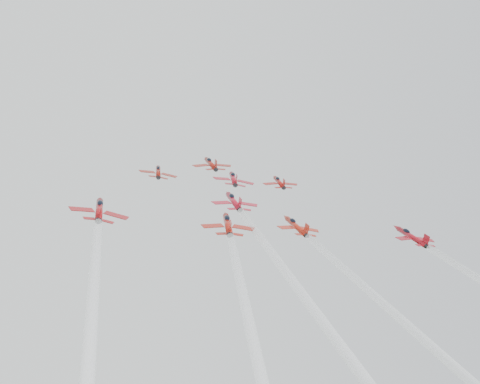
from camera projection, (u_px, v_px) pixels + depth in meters
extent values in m
cylinder|color=maroon|center=(211.00, 164.00, 153.77)|extent=(1.18, 9.55, 6.92)
cone|color=maroon|center=(207.00, 158.00, 159.86)|extent=(1.18, 2.61, 2.29)
cone|color=black|center=(215.00, 170.00, 148.18)|extent=(1.18, 1.72, 1.69)
ellipsoid|color=black|center=(210.00, 160.00, 155.93)|extent=(1.07, 2.49, 2.11)
cube|color=maroon|center=(201.00, 164.00, 152.28)|extent=(4.38, 2.84, 1.16)
cube|color=maroon|center=(223.00, 166.00, 153.69)|extent=(4.38, 2.84, 1.16)
cube|color=maroon|center=(215.00, 164.00, 149.04)|extent=(0.13, 2.79, 2.85)
cube|color=maroon|center=(209.00, 169.00, 148.81)|extent=(2.10, 1.40, 0.67)
cube|color=maroon|center=(220.00, 170.00, 149.54)|extent=(2.10, 1.40, 0.67)
cylinder|color=maroon|center=(158.00, 172.00, 138.30)|extent=(1.03, 8.38, 6.07)
cone|color=maroon|center=(156.00, 166.00, 143.64)|extent=(1.03, 2.29, 2.01)
cone|color=black|center=(160.00, 179.00, 133.39)|extent=(1.03, 1.51, 1.48)
ellipsoid|color=black|center=(158.00, 168.00, 140.19)|extent=(0.94, 2.19, 1.85)
cube|color=maroon|center=(147.00, 172.00, 136.99)|extent=(3.84, 2.49, 1.02)
cube|color=maroon|center=(169.00, 174.00, 138.22)|extent=(3.84, 2.49, 1.02)
cube|color=maroon|center=(160.00, 172.00, 134.14)|extent=(0.11, 2.45, 2.50)
cube|color=maroon|center=(154.00, 177.00, 133.95)|extent=(1.85, 1.23, 0.58)
cube|color=maroon|center=(166.00, 178.00, 134.58)|extent=(1.85, 1.23, 0.58)
cylinder|color=#A81020|center=(233.00, 179.00, 142.14)|extent=(1.15, 9.35, 6.77)
cone|color=#A81020|center=(228.00, 172.00, 148.10)|extent=(1.15, 2.56, 2.24)
cone|color=black|center=(239.00, 186.00, 136.66)|extent=(1.15, 1.69, 1.66)
ellipsoid|color=black|center=(232.00, 174.00, 144.25)|extent=(1.05, 2.44, 2.06)
cube|color=#A81020|center=(222.00, 179.00, 140.68)|extent=(4.29, 2.78, 1.13)
cube|color=#A81020|center=(246.00, 181.00, 142.06)|extent=(4.29, 2.78, 1.13)
cube|color=#A81020|center=(238.00, 179.00, 137.50)|extent=(0.13, 2.73, 2.79)
cube|color=#A81020|center=(231.00, 184.00, 137.28)|extent=(2.06, 1.37, 0.65)
cube|color=#A81020|center=(244.00, 185.00, 138.00)|extent=(2.06, 1.37, 0.65)
cylinder|color=#9C130E|center=(279.00, 183.00, 145.28)|extent=(1.00, 8.09, 5.86)
cone|color=#9C130E|center=(273.00, 177.00, 150.44)|extent=(1.00, 2.21, 1.94)
cone|color=black|center=(285.00, 189.00, 140.54)|extent=(1.00, 1.46, 1.43)
ellipsoid|color=black|center=(277.00, 179.00, 147.10)|extent=(0.91, 2.11, 1.78)
cube|color=#9C130E|center=(271.00, 183.00, 144.02)|extent=(3.71, 2.40, 0.98)
cube|color=#9C130E|center=(290.00, 185.00, 145.21)|extent=(3.71, 2.40, 0.98)
cube|color=#9C130E|center=(285.00, 183.00, 141.27)|extent=(0.11, 2.36, 2.41)
cube|color=#9C130E|center=(279.00, 187.00, 141.08)|extent=(1.78, 1.19, 0.56)
cube|color=#9C130E|center=(289.00, 188.00, 141.69)|extent=(1.78, 1.19, 0.56)
cylinder|color=#B21023|center=(234.00, 202.00, 124.00)|extent=(1.14, 9.23, 6.68)
cone|color=#B21023|center=(228.00, 193.00, 129.88)|extent=(1.14, 2.52, 2.21)
cone|color=black|center=(240.00, 211.00, 118.60)|extent=(1.14, 1.66, 1.63)
ellipsoid|color=black|center=(232.00, 196.00, 126.08)|extent=(1.03, 2.41, 2.04)
cube|color=#B21023|center=(221.00, 202.00, 122.56)|extent=(4.23, 2.74, 1.12)
cube|color=#B21023|center=(248.00, 204.00, 123.92)|extent=(4.23, 2.74, 1.12)
cube|color=#B21023|center=(239.00, 203.00, 119.43)|extent=(0.12, 2.69, 2.75)
cube|color=#B21023|center=(232.00, 209.00, 119.21)|extent=(2.03, 1.36, 0.64)
cube|color=#B21023|center=(246.00, 210.00, 119.91)|extent=(2.03, 1.36, 0.64)
cylinder|color=white|center=(319.00, 331.00, 74.80)|extent=(1.45, 78.16, 52.83)
cylinder|color=#9D0F13|center=(99.00, 210.00, 106.74)|extent=(1.23, 9.99, 7.24)
cone|color=#9D0F13|center=(99.00, 199.00, 113.11)|extent=(1.23, 2.73, 2.39)
cone|color=black|center=(99.00, 222.00, 100.88)|extent=(1.23, 1.80, 1.77)
ellipsoid|color=black|center=(100.00, 203.00, 108.99)|extent=(1.12, 2.61, 2.20)
cube|color=#9D0F13|center=(82.00, 211.00, 105.18)|extent=(4.58, 2.97, 1.21)
cube|color=#9D0F13|center=(117.00, 214.00, 106.65)|extent=(4.58, 2.97, 1.21)
cube|color=#9D0F13|center=(100.00, 212.00, 101.78)|extent=(0.13, 2.92, 2.98)
cube|color=#9D0F13|center=(90.00, 220.00, 101.55)|extent=(2.20, 1.47, 0.70)
cube|color=#9D0F13|center=(108.00, 221.00, 102.31)|extent=(2.20, 1.47, 0.70)
cylinder|color=#A91B10|center=(228.00, 225.00, 109.19)|extent=(1.14, 9.26, 6.71)
cone|color=#A91B10|center=(221.00, 214.00, 115.10)|extent=(1.14, 2.53, 2.22)
cone|color=black|center=(234.00, 236.00, 103.77)|extent=(1.14, 1.67, 1.64)
ellipsoid|color=black|center=(226.00, 218.00, 111.28)|extent=(1.04, 2.42, 2.04)
cube|color=#A91B10|center=(213.00, 226.00, 107.75)|extent=(4.25, 2.75, 1.12)
cube|color=#A91B10|center=(244.00, 228.00, 109.11)|extent=(4.25, 2.75, 1.12)
cube|color=#A91B10|center=(234.00, 227.00, 104.60)|extent=(0.12, 2.71, 2.76)
cube|color=#A91B10|center=(225.00, 234.00, 104.38)|extent=(2.04, 1.36, 0.65)
cube|color=#A91B10|center=(241.00, 235.00, 105.09)|extent=(2.04, 1.36, 0.65)
cylinder|color=#B22111|center=(297.00, 227.00, 113.91)|extent=(1.00, 8.08, 5.85)
cone|color=#B22111|center=(288.00, 217.00, 119.06)|extent=(1.00, 2.21, 1.93)
cone|color=black|center=(305.00, 236.00, 109.18)|extent=(1.00, 1.46, 1.43)
ellipsoid|color=black|center=(294.00, 221.00, 115.73)|extent=(0.90, 2.11, 1.78)
cube|color=#B22111|center=(285.00, 228.00, 112.65)|extent=(3.70, 2.40, 0.98)
cube|color=#B22111|center=(310.00, 229.00, 113.84)|extent=(3.70, 2.40, 0.98)
cube|color=#B22111|center=(304.00, 229.00, 109.90)|extent=(0.11, 2.36, 2.41)
cube|color=#B22111|center=(297.00, 234.00, 109.71)|extent=(1.78, 1.19, 0.56)
cube|color=#B22111|center=(310.00, 235.00, 110.33)|extent=(1.78, 1.19, 0.56)
cylinder|color=white|center=(414.00, 361.00, 70.83)|extent=(1.27, 68.44, 46.27)
cylinder|color=#A10F1A|center=(412.00, 237.00, 118.04)|extent=(1.01, 8.22, 5.96)
cone|color=#A10F1A|center=(399.00, 227.00, 123.29)|extent=(1.01, 2.25, 1.97)
cone|color=black|center=(425.00, 247.00, 113.23)|extent=(1.01, 1.48, 1.46)
ellipsoid|color=black|center=(408.00, 231.00, 119.90)|extent=(0.92, 2.15, 1.81)
cube|color=#A10F1A|center=(402.00, 238.00, 116.76)|extent=(3.77, 2.44, 1.00)
cube|color=#A10F1A|center=(425.00, 239.00, 117.97)|extent=(3.77, 2.44, 1.00)
cube|color=#A10F1A|center=(424.00, 239.00, 113.97)|extent=(0.11, 2.40, 2.45)
cube|color=#A10F1A|center=(417.00, 245.00, 113.78)|extent=(1.81, 1.21, 0.57)
cube|color=#A10F1A|center=(429.00, 246.00, 114.40)|extent=(1.81, 1.21, 0.57)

